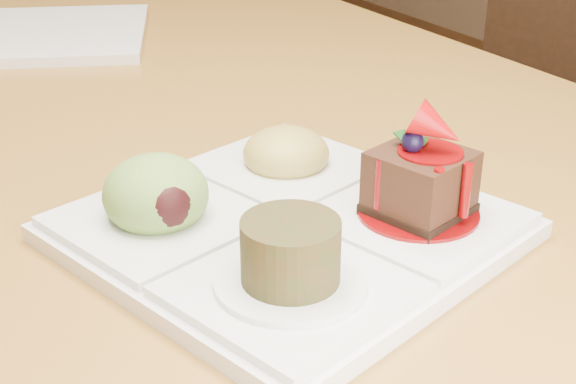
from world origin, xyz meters
TOP-DOWN VIEW (x-y plane):
  - dining_table at (0.00, 0.00)m, footprint 1.00×1.80m
  - sampler_plate at (0.07, -0.51)m, footprint 0.31×0.31m
  - second_plate at (0.05, 0.08)m, footprint 0.33×0.33m

SIDE VIEW (x-z plane):
  - dining_table at x=0.00m, z-range 0.31..1.06m
  - second_plate at x=0.05m, z-range 0.75..0.76m
  - sampler_plate at x=0.07m, z-range 0.72..0.82m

